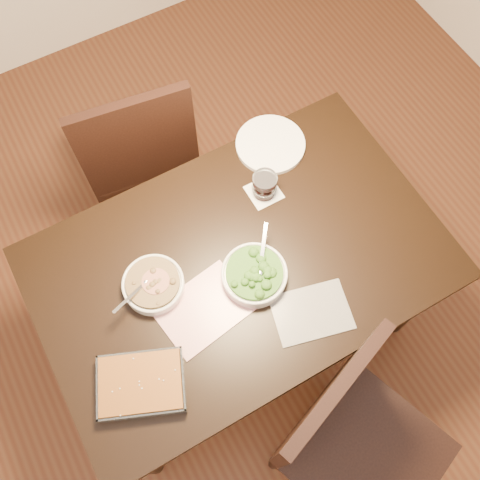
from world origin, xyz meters
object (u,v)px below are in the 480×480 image
(table, at_px, (240,272))
(stew_bowl, at_px, (153,284))
(wine_tumbler, at_px, (264,185))
(chair_far, at_px, (137,147))
(baking_dish, at_px, (141,384))
(dinner_plate, at_px, (270,144))
(broccoli_bowl, at_px, (254,274))
(chair_near, at_px, (348,433))

(table, distance_m, stew_bowl, 0.33)
(wine_tumbler, distance_m, chair_far, 0.67)
(stew_bowl, distance_m, baking_dish, 0.32)
(dinner_plate, bearing_deg, table, -132.84)
(chair_far, bearing_deg, wine_tumbler, 126.01)
(baking_dish, bearing_deg, wine_tumbler, 53.70)
(stew_bowl, bearing_deg, wine_tumbler, 14.87)
(broccoli_bowl, height_order, chair_far, chair_far)
(wine_tumbler, relative_size, chair_far, 0.10)
(broccoli_bowl, height_order, chair_near, chair_near)
(stew_bowl, bearing_deg, table, -11.62)
(broccoli_bowl, height_order, baking_dish, broccoli_bowl)
(stew_bowl, relative_size, dinner_plate, 0.84)
(stew_bowl, xyz_separation_m, broccoli_bowl, (0.31, -0.14, 0.00))
(baking_dish, bearing_deg, table, 46.96)
(broccoli_bowl, bearing_deg, dinner_plate, 53.40)
(broccoli_bowl, bearing_deg, chair_near, -86.47)
(table, bearing_deg, wine_tumbler, 43.17)
(broccoli_bowl, bearing_deg, baking_dish, -164.09)
(table, relative_size, broccoli_bowl, 6.11)
(broccoli_bowl, bearing_deg, chair_far, 96.65)
(table, distance_m, chair_near, 0.66)
(stew_bowl, bearing_deg, dinner_plate, 25.30)
(broccoli_bowl, distance_m, chair_near, 0.62)
(baking_dish, xyz_separation_m, chair_far, (0.39, 0.96, -0.22))
(dinner_plate, distance_m, chair_near, 1.07)
(chair_far, bearing_deg, stew_bowl, 80.62)
(baking_dish, bearing_deg, chair_far, 90.74)
(table, xyz_separation_m, wine_tumbler, (0.21, 0.20, 0.15))
(wine_tumbler, bearing_deg, broccoli_bowl, -126.17)
(baking_dish, height_order, chair_far, chair_far)
(baking_dish, relative_size, wine_tumbler, 3.29)
(table, height_order, chair_far, chair_far)
(table, bearing_deg, chair_far, 96.45)
(baking_dish, bearing_deg, broccoli_bowl, 38.68)
(stew_bowl, distance_m, broccoli_bowl, 0.34)
(dinner_plate, bearing_deg, wine_tumbler, -127.30)
(baking_dish, height_order, wine_tumbler, wine_tumbler)
(table, distance_m, dinner_plate, 0.50)
(baking_dish, relative_size, chair_near, 0.32)
(broccoli_bowl, xyz_separation_m, baking_dish, (-0.48, -0.14, -0.01))
(baking_dish, bearing_deg, chair_near, -17.44)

